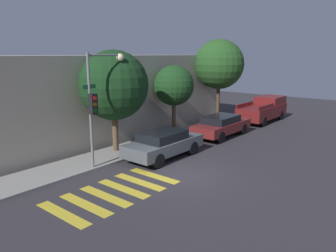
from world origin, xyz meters
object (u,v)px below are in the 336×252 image
Objects in this scene: tree_midblock at (174,86)px; tree_far_end at (219,64)px; traffic_light_pole at (99,94)px; sedan_near_corner at (164,143)px; sedan_middle at (221,125)px; tree_near_corner at (114,86)px; pickup_truck at (264,109)px.

tree_midblock is 0.72× the size of tree_far_end.
traffic_light_pole is 1.19× the size of sedan_near_corner.
tree_midblock is at bearing 123.91° from sedan_middle.
tree_midblock is at bearing 10.30° from traffic_light_pole.
tree_near_corner reaches higher than sedan_near_corner.
sedan_near_corner is 0.95× the size of sedan_middle.
tree_far_end is (9.43, 2.53, 3.66)m from sedan_near_corner.
sedan_middle is 1.03× the size of tree_midblock.
traffic_light_pole is 1.17× the size of tree_midblock.
pickup_truck is at bearing -17.25° from tree_midblock.
tree_near_corner is 0.86× the size of tree_far_end.
tree_near_corner is at bearing 32.40° from traffic_light_pole.
sedan_near_corner is 3.92m from tree_near_corner.
tree_far_end reaches higher than traffic_light_pole.
traffic_light_pole reaches higher than tree_midblock.
tree_far_end reaches higher than sedan_near_corner.
tree_midblock is (-1.70, 2.53, 2.48)m from sedan_middle.
tree_midblock is at bearing -180.00° from tree_far_end.
pickup_truck reaches higher than sedan_near_corner.
tree_midblock is at bearing -0.00° from tree_near_corner.
tree_near_corner is at bearing 159.19° from sedan_middle.
pickup_truck is (6.45, 0.00, 0.20)m from sedan_middle.
traffic_light_pole is at bearing -174.18° from tree_far_end.
traffic_light_pole is 7.06m from tree_midblock.
traffic_light_pole reaches higher than sedan_middle.
tree_far_end is at bearing 0.00° from tree_near_corner.
tree_near_corner is at bearing 110.67° from sedan_near_corner.
traffic_light_pole is at bearing 175.19° from pickup_truck.
tree_far_end is (10.39, 0.00, 0.82)m from tree_near_corner.
tree_near_corner is at bearing 180.00° from tree_midblock.
sedan_near_corner is 0.84× the size of pickup_truck.
tree_midblock is (4.00, 2.53, 2.47)m from sedan_near_corner.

